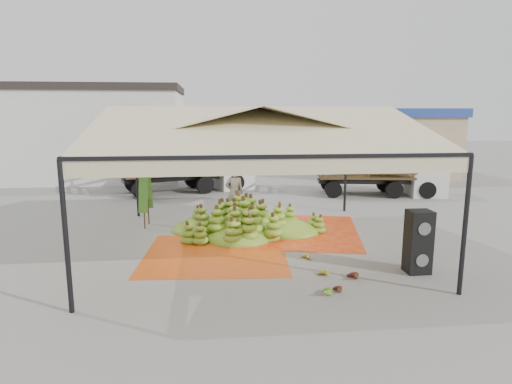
{
  "coord_description": "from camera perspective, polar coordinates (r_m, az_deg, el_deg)",
  "views": [
    {
      "loc": [
        -1.25,
        -12.11,
        3.82
      ],
      "look_at": [
        0.2,
        1.5,
        1.3
      ],
      "focal_mm": 30.0,
      "sensor_mm": 36.0,
      "label": 1
    }
  ],
  "objects": [
    {
      "name": "truck_left",
      "position": [
        21.49,
        -8.37,
        3.7
      ],
      "size": [
        6.71,
        4.19,
        2.18
      ],
      "rotation": [
        0.0,
        0.0,
        0.35
      ],
      "color": "#4E301A",
      "rests_on": "ground"
    },
    {
      "name": "tarp_right",
      "position": [
        14.24,
        4.94,
        -5.15
      ],
      "size": [
        5.03,
        5.19,
        0.01
      ],
      "primitive_type": "cube",
      "rotation": [
        0.0,
        0.0,
        -0.22
      ],
      "color": "#DA5B14",
      "rests_on": "ground"
    },
    {
      "name": "speaker_stack",
      "position": [
        11.09,
        20.82,
        -6.21
      ],
      "size": [
        0.56,
        0.49,
        1.54
      ],
      "rotation": [
        0.0,
        0.0,
        0.0
      ],
      "color": "black",
      "rests_on": "ground"
    },
    {
      "name": "canopy_tent",
      "position": [
        12.19,
        -0.19,
        7.99
      ],
      "size": [
        8.1,
        8.1,
        4.0
      ],
      "color": "black",
      "rests_on": "ground"
    },
    {
      "name": "ground",
      "position": [
        12.76,
        -0.18,
        -6.99
      ],
      "size": [
        90.0,
        90.0,
        0.0
      ],
      "primitive_type": "plane",
      "color": "slate",
      "rests_on": "ground"
    },
    {
      "name": "vendor",
      "position": [
        15.81,
        -2.9,
        -0.09
      ],
      "size": [
        0.71,
        0.49,
        1.88
      ],
      "primitive_type": "imported",
      "rotation": [
        0.0,
        0.0,
        3.2
      ],
      "color": "gray",
      "rests_on": "ground"
    },
    {
      "name": "hand_green",
      "position": [
        9.49,
        8.91,
        -12.7
      ],
      "size": [
        0.59,
        0.52,
        0.23
      ],
      "primitive_type": "ellipsoid",
      "rotation": [
        0.0,
        0.0,
        -0.26
      ],
      "color": "#3D821B",
      "rests_on": "ground"
    },
    {
      "name": "tarp_left",
      "position": [
        11.96,
        -5.43,
        -8.21
      ],
      "size": [
        4.08,
        3.91,
        0.01
      ],
      "primitive_type": "cube",
      "rotation": [
        0.0,
        0.0,
        -0.07
      ],
      "color": "#C84F12",
      "rests_on": "ground"
    },
    {
      "name": "hanging_bunches",
      "position": [
        12.33,
        6.35,
        4.78
      ],
      "size": [
        3.24,
        0.24,
        0.2
      ],
      "color": "#4C7F1A",
      "rests_on": "ground"
    },
    {
      "name": "banana_leaves",
      "position": [
        15.26,
        -14.46,
        -4.4
      ],
      "size": [
        0.96,
        1.36,
        3.7
      ],
      "primitive_type": null,
      "color": "#35671B",
      "rests_on": "ground"
    },
    {
      "name": "hand_yellow_a",
      "position": [
        11.54,
        6.35,
        -8.42
      ],
      "size": [
        0.53,
        0.48,
        0.2
      ],
      "primitive_type": "ellipsoid",
      "rotation": [
        0.0,
        0.0,
        0.28
      ],
      "color": "gold",
      "rests_on": "ground"
    },
    {
      "name": "building_tan",
      "position": [
        27.57,
        18.13,
        6.28
      ],
      "size": [
        6.3,
        5.3,
        4.1
      ],
      "color": "tan",
      "rests_on": "ground"
    },
    {
      "name": "hand_red_b",
      "position": [
        9.64,
        10.41,
        -12.48
      ],
      "size": [
        0.43,
        0.35,
        0.19
      ],
      "primitive_type": "ellipsoid",
      "rotation": [
        0.0,
        0.0,
        0.03
      ],
      "color": "#561C13",
      "rests_on": "ground"
    },
    {
      "name": "truck_right",
      "position": [
        21.14,
        16.83,
        2.93
      ],
      "size": [
        6.02,
        2.8,
        1.99
      ],
      "rotation": [
        0.0,
        0.0,
        -0.15
      ],
      "color": "#4E371A",
      "rests_on": "ground"
    },
    {
      "name": "building_white",
      "position": [
        27.56,
        -24.78,
        7.17
      ],
      "size": [
        14.3,
        6.3,
        5.4
      ],
      "color": "silver",
      "rests_on": "ground"
    },
    {
      "name": "hand_yellow_b",
      "position": [
        10.45,
        8.78,
        -10.57
      ],
      "size": [
        0.54,
        0.52,
        0.19
      ],
      "primitive_type": "ellipsoid",
      "rotation": [
        0.0,
        0.0,
        0.58
      ],
      "color": "gold",
      "rests_on": "ground"
    },
    {
      "name": "banana_heap",
      "position": [
        13.99,
        -1.04,
        -3.14
      ],
      "size": [
        6.21,
        5.72,
        1.08
      ],
      "primitive_type": "ellipsoid",
      "rotation": [
        0.0,
        0.0,
        -0.39
      ],
      "color": "#547E1A",
      "rests_on": "ground"
    },
    {
      "name": "hand_red_a",
      "position": [
        10.39,
        12.46,
        -10.72
      ],
      "size": [
        0.58,
        0.51,
        0.22
      ],
      "primitive_type": "ellipsoid",
      "rotation": [
        0.0,
        0.0,
        0.25
      ],
      "color": "maroon",
      "rests_on": "ground"
    }
  ]
}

